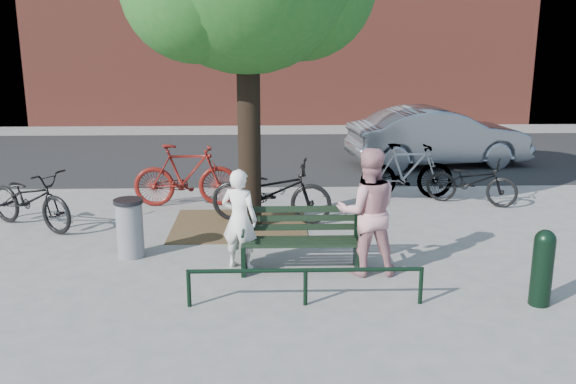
{
  "coord_description": "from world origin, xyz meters",
  "views": [
    {
      "loc": [
        -0.46,
        -8.87,
        3.54
      ],
      "look_at": [
        -0.16,
        1.0,
        0.94
      ],
      "focal_mm": 40.0,
      "sensor_mm": 36.0,
      "label": 1
    }
  ],
  "objects_px": {
    "bicycle_c": "(271,191)",
    "parked_car": "(438,137)",
    "person_right": "(368,212)",
    "litter_bin": "(130,228)",
    "bollard": "(543,265)",
    "person_left": "(239,219)",
    "park_bench": "(301,238)"
  },
  "relations": [
    {
      "from": "person_right",
      "to": "parked_car",
      "type": "relative_size",
      "value": 0.41
    },
    {
      "from": "person_left",
      "to": "park_bench",
      "type": "bearing_deg",
      "value": -163.63
    },
    {
      "from": "park_bench",
      "to": "litter_bin",
      "type": "distance_m",
      "value": 2.7
    },
    {
      "from": "parked_car",
      "to": "bollard",
      "type": "bearing_deg",
      "value": 165.88
    },
    {
      "from": "park_bench",
      "to": "parked_car",
      "type": "distance_m",
      "value": 8.07
    },
    {
      "from": "park_bench",
      "to": "person_left",
      "type": "relative_size",
      "value": 1.15
    },
    {
      "from": "litter_bin",
      "to": "parked_car",
      "type": "relative_size",
      "value": 0.2
    },
    {
      "from": "bicycle_c",
      "to": "parked_car",
      "type": "relative_size",
      "value": 0.49
    },
    {
      "from": "person_right",
      "to": "parked_car",
      "type": "height_order",
      "value": "person_right"
    },
    {
      "from": "park_bench",
      "to": "person_left",
      "type": "bearing_deg",
      "value": 175.49
    },
    {
      "from": "person_right",
      "to": "litter_bin",
      "type": "relative_size",
      "value": 2.01
    },
    {
      "from": "bollard",
      "to": "bicycle_c",
      "type": "distance_m",
      "value": 5.06
    },
    {
      "from": "park_bench",
      "to": "person_right",
      "type": "xyz_separation_m",
      "value": [
        0.95,
        -0.18,
        0.45
      ]
    },
    {
      "from": "person_left",
      "to": "parked_car",
      "type": "distance_m",
      "value": 8.48
    },
    {
      "from": "park_bench",
      "to": "parked_car",
      "type": "relative_size",
      "value": 0.38
    },
    {
      "from": "bollard",
      "to": "bicycle_c",
      "type": "xyz_separation_m",
      "value": [
        -3.46,
        3.7,
        0.04
      ]
    },
    {
      "from": "bicycle_c",
      "to": "bollard",
      "type": "bearing_deg",
      "value": -127.95
    },
    {
      "from": "bicycle_c",
      "to": "person_right",
      "type": "bearing_deg",
      "value": -142.64
    },
    {
      "from": "park_bench",
      "to": "parked_car",
      "type": "bearing_deg",
      "value": 61.37
    },
    {
      "from": "bollard",
      "to": "litter_bin",
      "type": "height_order",
      "value": "bollard"
    },
    {
      "from": "litter_bin",
      "to": "bicycle_c",
      "type": "height_order",
      "value": "bicycle_c"
    },
    {
      "from": "litter_bin",
      "to": "bicycle_c",
      "type": "distance_m",
      "value": 2.82
    },
    {
      "from": "person_left",
      "to": "parked_car",
      "type": "height_order",
      "value": "person_left"
    },
    {
      "from": "park_bench",
      "to": "person_left",
      "type": "distance_m",
      "value": 0.94
    },
    {
      "from": "litter_bin",
      "to": "parked_car",
      "type": "height_order",
      "value": "parked_car"
    },
    {
      "from": "park_bench",
      "to": "litter_bin",
      "type": "bearing_deg",
      "value": 167.07
    },
    {
      "from": "person_left",
      "to": "bicycle_c",
      "type": "distance_m",
      "value": 2.33
    },
    {
      "from": "park_bench",
      "to": "bicycle_c",
      "type": "bearing_deg",
      "value": 100.09
    },
    {
      "from": "person_left",
      "to": "bicycle_c",
      "type": "height_order",
      "value": "person_left"
    },
    {
      "from": "bicycle_c",
      "to": "parked_car",
      "type": "bearing_deg",
      "value": -33.17
    },
    {
      "from": "parked_car",
      "to": "person_right",
      "type": "bearing_deg",
      "value": 149.59
    },
    {
      "from": "person_left",
      "to": "bollard",
      "type": "relative_size",
      "value": 1.49
    }
  ]
}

